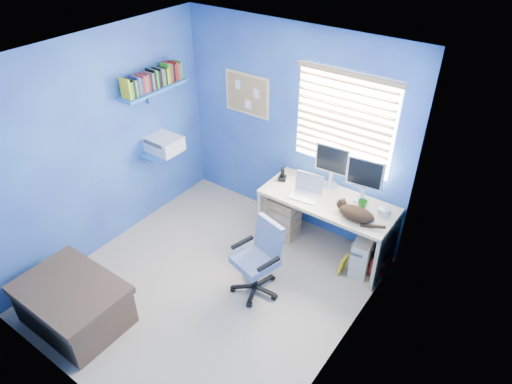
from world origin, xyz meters
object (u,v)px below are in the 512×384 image
Objects in this scene: office_chair at (258,267)px; desk at (326,225)px; cat at (357,214)px; tower_pc at (363,253)px; laptop at (305,188)px.

desk is at bearing 74.45° from office_chair.
desk is 3.87× the size of cat.
desk is 0.53m from tower_pc.
tower_pc is (0.50, -0.03, -0.14)m from desk.
office_chair is (-0.27, -0.98, -0.05)m from desk.
cat reaches higher than tower_pc.
desk is 1.02m from office_chair.
desk is 4.61× the size of laptop.
cat is at bearing -12.29° from laptop.
laptop is 0.66m from cat.
laptop is 0.98m from tower_pc.
office_chair is at bearing -138.27° from tower_pc.
tower_pc is at bearing -2.25° from laptop.
cat is at bearing -20.56° from desk.
office_chair is at bearing -115.60° from cat.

